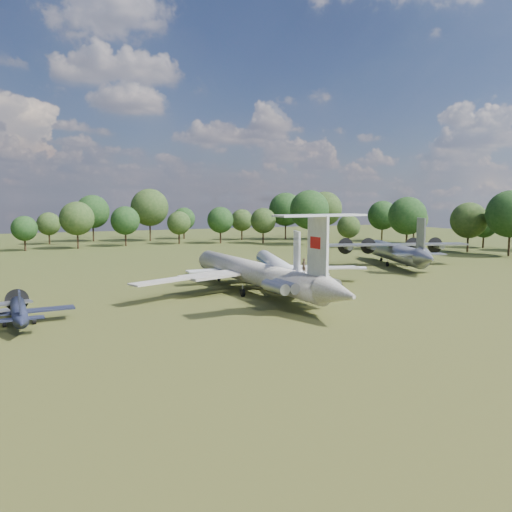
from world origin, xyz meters
name	(u,v)px	position (x,y,z in m)	size (l,w,h in m)	color
ground	(212,293)	(0.00, 0.00, 0.00)	(300.00, 300.00, 0.00)	#264216
il62_airliner	(254,277)	(5.62, -2.15, 2.29)	(35.86, 46.62, 4.57)	#BCBCB7
tu104_jet	(278,271)	(12.63, 4.37, 1.94)	(29.10, 38.80, 3.88)	silver
an12_transport	(396,255)	(43.58, 13.31, 2.19)	(29.75, 33.25, 4.38)	#96989E
small_prop_west	(19,315)	(-24.63, -9.02, 1.13)	(11.29, 15.40, 2.26)	black
person_on_il62	(304,266)	(6.62, -14.91, 5.47)	(0.65, 0.43, 1.79)	#896145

